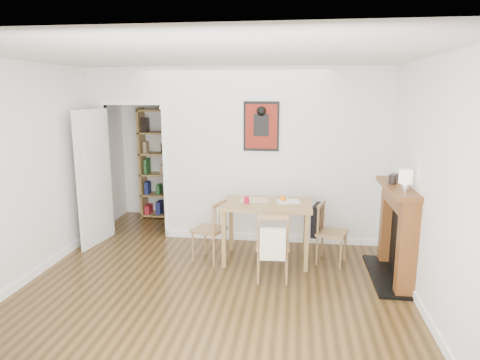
# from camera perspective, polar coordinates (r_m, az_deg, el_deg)

# --- Properties ---
(ground) EXTENTS (5.20, 5.20, 0.00)m
(ground) POSITION_cam_1_polar(r_m,az_deg,el_deg) (5.46, -2.83, -12.62)
(ground) COLOR brown
(ground) RESTS_ON ground
(room_shell) EXTENTS (5.20, 5.20, 5.20)m
(room_shell) POSITION_cam_1_polar(r_m,az_deg,el_deg) (6.35, 0.11, 3.13)
(room_shell) COLOR white
(room_shell) RESTS_ON ground
(dining_table) EXTENTS (1.18, 0.75, 0.81)m
(dining_table) POSITION_cam_1_polar(r_m,az_deg,el_deg) (5.70, 3.59, -3.97)
(dining_table) COLOR #9B7C48
(dining_table) RESTS_ON ground
(chair_left) EXTENTS (0.53, 0.53, 0.83)m
(chair_left) POSITION_cam_1_polar(r_m,az_deg,el_deg) (5.80, -4.15, -6.70)
(chair_left) COLOR #977446
(chair_left) RESTS_ON ground
(chair_right) EXTENTS (0.54, 0.50, 0.81)m
(chair_right) POSITION_cam_1_polar(r_m,az_deg,el_deg) (5.82, 11.97, -6.85)
(chair_right) COLOR #977446
(chair_right) RESTS_ON ground
(chair_front) EXTENTS (0.45, 0.51, 0.86)m
(chair_front) POSITION_cam_1_polar(r_m,az_deg,el_deg) (5.20, 4.39, -8.65)
(chair_front) COLOR #977446
(chair_front) RESTS_ON ground
(bookshelf) EXTENTS (0.83, 0.33, 1.97)m
(bookshelf) POSITION_cam_1_polar(r_m,az_deg,el_deg) (7.76, -10.15, 2.07)
(bookshelf) COLOR #9B7C48
(bookshelf) RESTS_ON ground
(fireplace) EXTENTS (0.45, 1.25, 1.16)m
(fireplace) POSITION_cam_1_polar(r_m,az_deg,el_deg) (5.53, 20.33, -6.19)
(fireplace) COLOR brown
(fireplace) RESTS_ON ground
(red_glass) EXTENTS (0.07, 0.07, 0.09)m
(red_glass) POSITION_cam_1_polar(r_m,az_deg,el_deg) (5.63, 0.89, -2.66)
(red_glass) COLOR maroon
(red_glass) RESTS_ON dining_table
(orange_fruit) EXTENTS (0.09, 0.09, 0.09)m
(orange_fruit) POSITION_cam_1_polar(r_m,az_deg,el_deg) (5.74, 5.74, -2.43)
(orange_fruit) COLOR orange
(orange_fruit) RESTS_ON dining_table
(placemat) EXTENTS (0.40, 0.31, 0.00)m
(placemat) POSITION_cam_1_polar(r_m,az_deg,el_deg) (5.79, 1.92, -2.68)
(placemat) COLOR beige
(placemat) RESTS_ON dining_table
(notebook) EXTENTS (0.34, 0.27, 0.01)m
(notebook) POSITION_cam_1_polar(r_m,az_deg,el_deg) (5.72, 6.43, -2.87)
(notebook) COLOR silver
(notebook) RESTS_ON dining_table
(mantel_lamp) EXTENTS (0.15, 0.15, 0.24)m
(mantel_lamp) POSITION_cam_1_polar(r_m,az_deg,el_deg) (5.08, 21.23, 0.26)
(mantel_lamp) COLOR silver
(mantel_lamp) RESTS_ON fireplace
(ceramic_jar_a) EXTENTS (0.10, 0.10, 0.11)m
(ceramic_jar_a) POSITION_cam_1_polar(r_m,az_deg,el_deg) (5.43, 19.67, 0.09)
(ceramic_jar_a) COLOR black
(ceramic_jar_a) RESTS_ON fireplace
(ceramic_jar_b) EXTENTS (0.07, 0.07, 0.09)m
(ceramic_jar_b) POSITION_cam_1_polar(r_m,az_deg,el_deg) (5.64, 19.95, 0.36)
(ceramic_jar_b) COLOR black
(ceramic_jar_b) RESTS_ON fireplace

